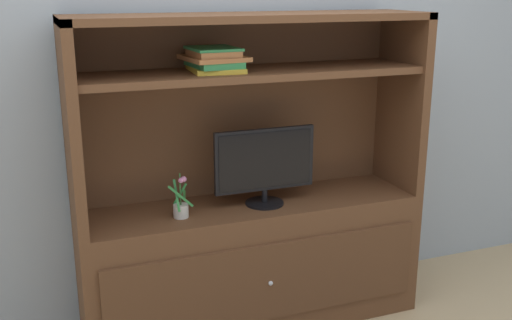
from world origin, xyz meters
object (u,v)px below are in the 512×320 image
tv_monitor (265,164)px  magazine_stack (214,60)px  potted_plant (181,207)px  media_console (252,231)px

tv_monitor → magazine_stack: 0.60m
tv_monitor → potted_plant: size_ratio=2.37×
media_console → potted_plant: bearing=-169.6°
potted_plant → magazine_stack: (0.21, 0.07, 0.71)m
media_console → tv_monitor: (0.05, -0.05, 0.39)m
tv_monitor → magazine_stack: size_ratio=1.63×
magazine_stack → media_console: bearing=0.1°
tv_monitor → potted_plant: tv_monitor is taller
tv_monitor → media_console: bearing=137.7°
media_console → tv_monitor: bearing=-42.3°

